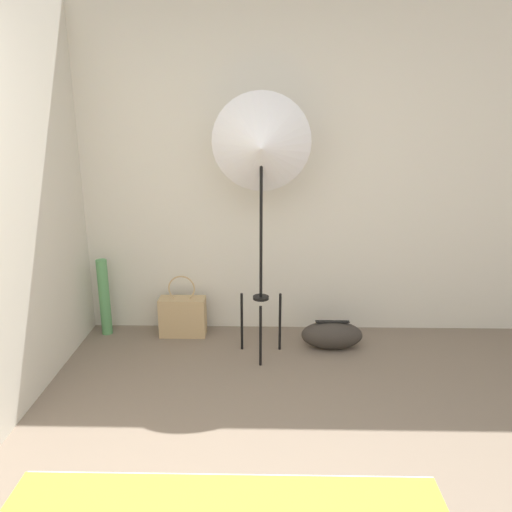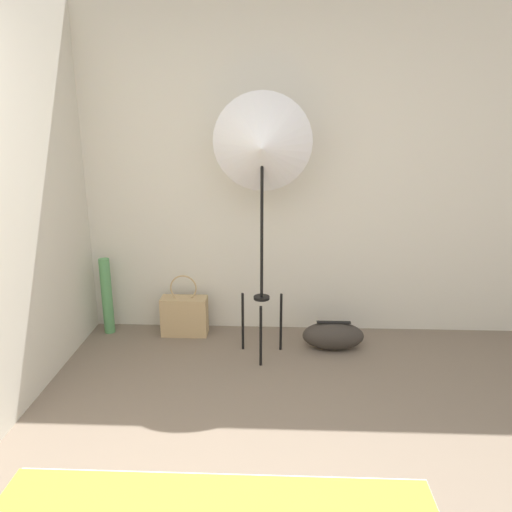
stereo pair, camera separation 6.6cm
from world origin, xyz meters
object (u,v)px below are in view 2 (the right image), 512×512
duffel_bag (333,336)px  photo_umbrella (262,147)px  paper_roll (107,296)px  tote_bag (185,315)px

duffel_bag → photo_umbrella: bearing=-168.1°
photo_umbrella → paper_roll: 1.81m
photo_umbrella → duffel_bag: bearing=11.9°
photo_umbrella → paper_roll: size_ratio=3.00×
photo_umbrella → paper_roll: (-1.28, 0.35, -1.23)m
tote_bag → paper_roll: (-0.64, 0.02, 0.15)m
photo_umbrella → tote_bag: bearing=152.8°
duffel_bag → paper_roll: (-1.83, 0.23, 0.21)m
duffel_bag → tote_bag: bearing=169.8°
photo_umbrella → tote_bag: size_ratio=3.72×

